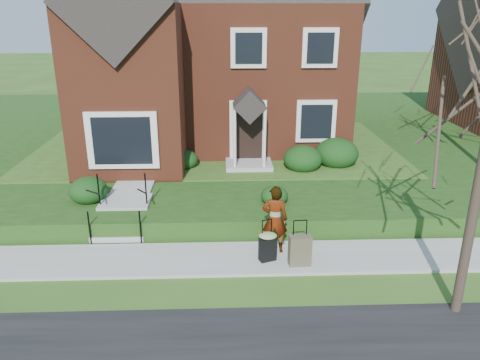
{
  "coord_description": "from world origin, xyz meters",
  "views": [
    {
      "loc": [
        0.32,
        -10.14,
        5.79
      ],
      "look_at": [
        0.77,
        2.0,
        1.37
      ],
      "focal_mm": 35.0,
      "sensor_mm": 36.0,
      "label": 1
    }
  ],
  "objects_px": {
    "suitcase_black": "(268,245)",
    "suitcase_olive": "(300,250)",
    "front_steps": "(123,213)",
    "woman": "(275,219)"
  },
  "relations": [
    {
      "from": "front_steps",
      "to": "suitcase_olive",
      "type": "relative_size",
      "value": 1.8
    },
    {
      "from": "woman",
      "to": "suitcase_olive",
      "type": "bearing_deg",
      "value": 134.45
    },
    {
      "from": "woman",
      "to": "suitcase_black",
      "type": "relative_size",
      "value": 1.65
    },
    {
      "from": "front_steps",
      "to": "suitcase_black",
      "type": "height_order",
      "value": "front_steps"
    },
    {
      "from": "front_steps",
      "to": "suitcase_black",
      "type": "xyz_separation_m",
      "value": [
        3.85,
        -2.02,
        0.01
      ]
    },
    {
      "from": "suitcase_black",
      "to": "suitcase_olive",
      "type": "distance_m",
      "value": 0.78
    },
    {
      "from": "front_steps",
      "to": "woman",
      "type": "height_order",
      "value": "woman"
    },
    {
      "from": "woman",
      "to": "suitcase_olive",
      "type": "xyz_separation_m",
      "value": [
        0.53,
        -0.69,
        -0.49
      ]
    },
    {
      "from": "woman",
      "to": "suitcase_black",
      "type": "bearing_deg",
      "value": 72.2
    },
    {
      "from": "front_steps",
      "to": "suitcase_black",
      "type": "bearing_deg",
      "value": -27.64
    }
  ]
}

